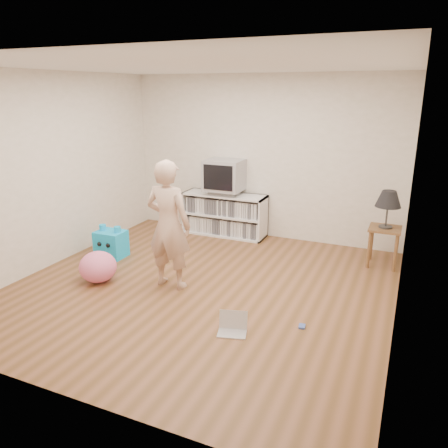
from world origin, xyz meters
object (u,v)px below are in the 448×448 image
Objects in this scene: dvd_deck at (225,192)px; plush_blue at (111,243)px; laptop at (233,327)px; plush_pink at (98,267)px; table_lamp at (389,200)px; crt_tv at (224,175)px; side_table at (384,237)px; person at (169,225)px; media_unit at (225,214)px.

plush_blue is at bearing -124.29° from dvd_deck.
laptop is 0.72× the size of plush_pink.
crt_tv is at bearing 171.85° from table_lamp.
side_table is 1.17× the size of plush_pink.
plush_blue is (-3.66, -1.25, -0.21)m from side_table.
side_table is 0.53m from table_lamp.
dvd_deck is at bearing 55.14° from plush_blue.
person is at bearing -84.68° from crt_tv.
side_table is (2.56, -0.39, 0.07)m from media_unit.
side_table is at bearing -8.57° from media_unit.
plush_pink is at bearing 152.53° from laptop.
side_table reaches higher than plush_pink.
plush_blue is (-3.66, -1.25, -0.74)m from table_lamp.
plush_pink is at bearing 16.81° from person.
crt_tv is 3.27m from laptop.
plush_pink is (-3.27, -2.03, -0.22)m from side_table.
plush_blue is (-1.10, -1.61, -0.82)m from crt_tv.
crt_tv is at bearing 73.51° from plush_pink.
table_lamp is at bearing 18.23° from plush_blue.
plush_pink is at bearing -63.69° from plush_blue.
laptop is at bearing 149.02° from person.
crt_tv is at bearing -84.05° from person.
plush_blue is at bearing -161.19° from side_table.
crt_tv is at bearing 99.66° from laptop.
dvd_deck is 0.95× the size of plush_blue.
dvd_deck reaches higher than plush_blue.
media_unit is at bearing 90.00° from crt_tv.
media_unit is 2.52m from plush_pink.
plush_blue is at bearing 138.03° from laptop.
laptop is (1.33, -2.83, -0.68)m from dvd_deck.
person reaches higher than media_unit.
plush_blue is (-1.30, 0.51, -0.59)m from person.
dvd_deck reaches higher than media_unit.
laptop is at bearing -116.64° from side_table.
dvd_deck is (-0.00, -0.02, 0.39)m from media_unit.
crt_tv is 2.63m from plush_pink.
crt_tv is 1.17× the size of table_lamp.
person reaches higher than crt_tv.
plush_pink is (-0.71, -2.41, -0.15)m from media_unit.
side_table reaches higher than plush_blue.
media_unit is 1.98m from plush_blue.
side_table is (2.56, -0.37, -0.32)m from dvd_deck.
crt_tv is 1.77× the size of laptop.
media_unit reaches higher than plush_pink.
side_table is 1.07× the size of table_lamp.
table_lamp is 1.08× the size of plush_blue.
plush_pink is (-0.71, -2.40, -0.54)m from dvd_deck.
media_unit reaches higher than side_table.
dvd_deck is 2.61m from side_table.
dvd_deck is 0.28× the size of person.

